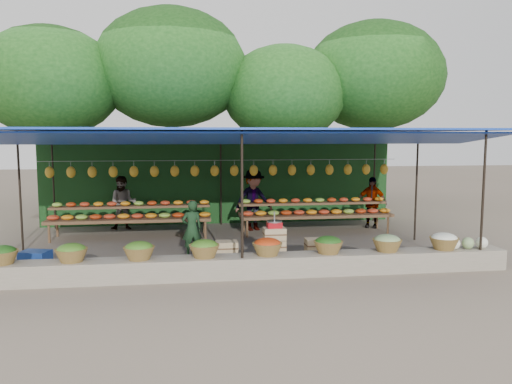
{
  "coord_description": "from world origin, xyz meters",
  "views": [
    {
      "loc": [
        -1.0,
        -11.98,
        2.68
      ],
      "look_at": [
        0.69,
        0.2,
        1.29
      ],
      "focal_mm": 35.0,
      "sensor_mm": 36.0,
      "label": 1
    }
  ],
  "objects": [
    {
      "name": "produce_baskets",
      "position": [
        -0.1,
        -2.75,
        0.56
      ],
      "size": [
        8.98,
        0.58,
        0.34
      ],
      "color": "brown",
      "rests_on": "stone_curb"
    },
    {
      "name": "netting_backdrop",
      "position": [
        0.0,
        3.15,
        1.25
      ],
      "size": [
        10.6,
        0.06,
        2.5
      ],
      "primitive_type": "cube",
      "color": "#1B4B20",
      "rests_on": "ground"
    },
    {
      "name": "customer_mid",
      "position": [
        0.85,
        1.91,
        0.87
      ],
      "size": [
        1.25,
        0.93,
        1.73
      ],
      "primitive_type": "imported",
      "rotation": [
        0.0,
        0.0,
        0.28
      ],
      "color": "slate",
      "rests_on": "ground"
    },
    {
      "name": "fruit_table_right",
      "position": [
        2.51,
        1.35,
        0.61
      ],
      "size": [
        4.21,
        0.95,
        0.93
      ],
      "color": "#513520",
      "rests_on": "ground"
    },
    {
      "name": "customer_right",
      "position": [
        4.32,
        1.83,
        0.74
      ],
      "size": [
        0.94,
        0.73,
        1.48
      ],
      "primitive_type": "imported",
      "rotation": [
        0.0,
        0.0,
        -0.49
      ],
      "color": "slate",
      "rests_on": "ground"
    },
    {
      "name": "weighing_scale",
      "position": [
        0.79,
        -1.9,
        0.85
      ],
      "size": [
        0.32,
        0.32,
        0.34
      ],
      "color": "#AC0D16",
      "rests_on": "crate_counter"
    },
    {
      "name": "customer_left",
      "position": [
        -2.82,
        2.48,
        0.77
      ],
      "size": [
        0.77,
        0.61,
        1.53
      ],
      "primitive_type": "imported",
      "rotation": [
        0.0,
        0.0,
        -0.05
      ],
      "color": "slate",
      "rests_on": "ground"
    },
    {
      "name": "ground",
      "position": [
        0.0,
        0.0,
        0.0
      ],
      "size": [
        60.0,
        60.0,
        0.0
      ],
      "primitive_type": "plane",
      "color": "#6C5F4F",
      "rests_on": "ground"
    },
    {
      "name": "blue_crate_back",
      "position": [
        -4.11,
        -1.47,
        0.17
      ],
      "size": [
        0.65,
        0.55,
        0.33
      ],
      "primitive_type": "cube",
      "rotation": [
        0.0,
        0.0,
        -0.3
      ],
      "color": "navy",
      "rests_on": "ground"
    },
    {
      "name": "crate_counter",
      "position": [
        0.76,
        -1.9,
        0.31
      ],
      "size": [
        2.35,
        0.34,
        0.77
      ],
      "color": "tan",
      "rests_on": "ground"
    },
    {
      "name": "fruit_table_left",
      "position": [
        -2.49,
        1.35,
        0.61
      ],
      "size": [
        4.21,
        0.95,
        0.93
      ],
      "color": "#513520",
      "rests_on": "ground"
    },
    {
      "name": "stall_canopy",
      "position": [
        0.0,
        0.07,
        2.68
      ],
      "size": [
        10.8,
        6.6,
        2.82
      ],
      "color": "black",
      "rests_on": "ground"
    },
    {
      "name": "stone_curb",
      "position": [
        0.0,
        -2.75,
        0.2
      ],
      "size": [
        10.6,
        0.55,
        0.4
      ],
      "primitive_type": "cube",
      "color": "slate",
      "rests_on": "ground"
    },
    {
      "name": "vendor_seated",
      "position": [
        -0.91,
        -1.01,
        0.63
      ],
      "size": [
        0.52,
        0.4,
        1.26
      ],
      "primitive_type": "imported",
      "rotation": [
        0.0,
        0.0,
        3.39
      ],
      "color": "#18351C",
      "rests_on": "ground"
    },
    {
      "name": "tree_row",
      "position": [
        0.5,
        6.09,
        4.7
      ],
      "size": [
        16.51,
        5.5,
        7.12
      ],
      "color": "#362313",
      "rests_on": "ground"
    }
  ]
}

